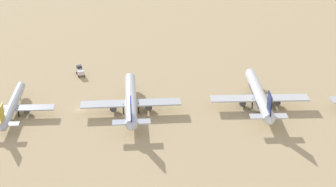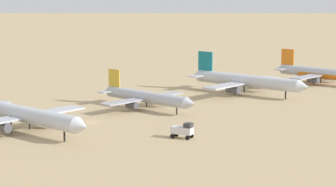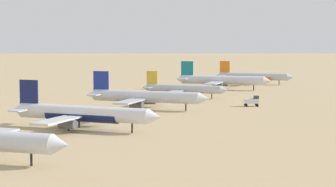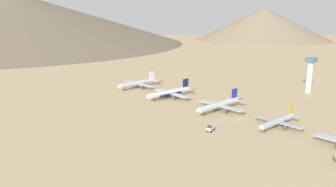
# 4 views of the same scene
# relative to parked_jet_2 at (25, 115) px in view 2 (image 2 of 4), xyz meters

# --- Properties ---
(ground_plane) EXTENTS (1800.00, 1800.00, 0.00)m
(ground_plane) POSITION_rel_parked_jet_2_xyz_m (2.38, 18.98, -4.40)
(ground_plane) COLOR tan
(parked_jet_2) EXTENTS (45.23, 36.67, 13.06)m
(parked_jet_2) POSITION_rel_parked_jet_2_xyz_m (0.00, 0.00, 0.00)
(parked_jet_2) COLOR silver
(parked_jet_2) RESTS_ON ground
(parked_jet_3) EXTENTS (37.67, 30.50, 10.89)m
(parked_jet_3) POSITION_rel_parked_jet_2_xyz_m (-0.67, 42.96, -0.73)
(parked_jet_3) COLOR #B2B7C1
(parked_jet_3) RESTS_ON ground
(parked_jet_4) EXTENTS (47.18, 38.31, 13.61)m
(parked_jet_4) POSITION_rel_parked_jet_2_xyz_m (4.14, 86.19, 0.19)
(parked_jet_4) COLOR silver
(parked_jet_4) RESTS_ON ground
(parked_jet_5) EXTENTS (42.80, 34.66, 12.38)m
(parked_jet_5) POSITION_rel_parked_jet_2_xyz_m (11.11, 125.75, -0.28)
(parked_jet_5) COLOR #B2B7C1
(parked_jet_5) RESTS_ON ground
(service_truck) EXTENTS (5.65, 4.07, 3.90)m
(service_truck) POSITION_rel_parked_jet_2_xyz_m (33.36, 21.94, -2.32)
(service_truck) COLOR silver
(service_truck) RESTS_ON ground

